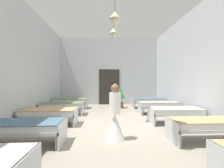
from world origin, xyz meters
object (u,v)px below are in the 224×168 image
Objects in this scene: bed_right_row_2 at (176,112)px; bed_left_row_3 at (63,105)px; bed_left_row_2 at (49,113)px; potted_plant at (120,95)px; bed_right_row_1 at (207,124)px; bed_left_row_4 at (71,101)px; bed_left_row_1 at (24,127)px; nurse_near_aisle at (115,120)px; bed_right_row_3 at (159,105)px; bed_right_row_4 at (149,100)px.

bed_right_row_2 is 4.92m from bed_left_row_3.
bed_left_row_2 is 4.62m from potted_plant.
bed_left_row_4 is at bearing 130.34° from bed_right_row_1.
bed_left_row_3 is (0.00, 3.60, 0.00)m from bed_left_row_1.
nurse_near_aisle is at bearing -97.37° from potted_plant.
bed_left_row_1 is 4.58m from bed_right_row_1.
bed_right_row_3 is at bearing 21.43° from bed_left_row_2.
nurse_near_aisle reaches higher than bed_left_row_3.
bed_right_row_1 is at bearing 0.00° from bed_left_row_1.
bed_left_row_3 is (0.00, 1.80, 0.00)m from bed_left_row_2.
bed_left_row_1 and bed_right_row_1 have the same top height.
potted_plant is at bearing -0.04° from bed_left_row_4.
potted_plant is at bearing -159.23° from nurse_near_aisle.
bed_right_row_3 is (4.58, 0.00, 0.00)m from bed_left_row_3.
bed_left_row_1 is at bearing -158.57° from bed_right_row_2.
bed_left_row_1 is 4.92m from bed_right_row_2.
bed_left_row_1 is at bearing -90.00° from bed_left_row_4.
bed_right_row_1 and bed_right_row_3 have the same top height.
bed_left_row_1 is 1.80m from bed_left_row_2.
potted_plant is at bearing 51.19° from bed_left_row_2.
potted_plant is at bearing 115.18° from bed_right_row_2.
bed_right_row_2 is 1.00× the size of bed_left_row_3.
bed_left_row_3 is 1.00× the size of bed_left_row_4.
bed_right_row_3 is 1.54× the size of potted_plant.
bed_left_row_3 is at bearing 180.00° from bed_right_row_3.
bed_left_row_2 is at bearing -128.81° from potted_plant.
bed_right_row_4 is (0.00, 1.80, 0.00)m from bed_right_row_3.
bed_left_row_2 is 4.92m from bed_right_row_3.
bed_left_row_1 is at bearing -90.00° from bed_left_row_3.
potted_plant reaches higher than bed_right_row_3.
bed_left_row_1 is 1.00× the size of bed_left_row_2.
potted_plant is (2.89, 3.59, 0.32)m from bed_left_row_2.
bed_left_row_4 is 1.00× the size of bed_right_row_4.
bed_left_row_2 and bed_left_row_4 have the same top height.
bed_right_row_1 is 5.82m from bed_left_row_3.
bed_right_row_1 is 1.00× the size of bed_left_row_3.
bed_right_row_3 and bed_left_row_4 have the same top height.
potted_plant is at bearing -179.93° from bed_right_row_4.
nurse_near_aisle is (2.22, -1.56, 0.09)m from bed_left_row_2.
bed_right_row_4 is at bearing -176.42° from nurse_near_aisle.
bed_right_row_3 is at bearing 90.00° from bed_right_row_2.
bed_right_row_1 is (4.58, 0.00, 0.00)m from bed_left_row_1.
bed_right_row_2 is (4.58, 0.00, 0.00)m from bed_left_row_2.
bed_right_row_1 and bed_right_row_2 have the same top height.
bed_left_row_2 and bed_right_row_3 have the same top height.
bed_right_row_3 is at bearing 0.00° from bed_left_row_3.
bed_right_row_4 is at bearing 21.43° from bed_left_row_3.
bed_left_row_1 is 2.24m from nurse_near_aisle.
bed_right_row_2 is 1.54× the size of potted_plant.
bed_right_row_3 is at bearing 90.00° from bed_right_row_1.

